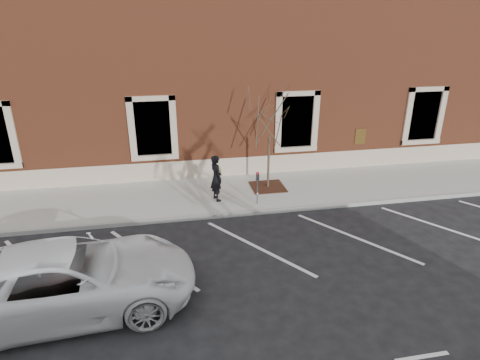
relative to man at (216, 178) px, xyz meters
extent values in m
plane|color=#28282B|center=(0.79, -1.14, -1.02)|extent=(120.00, 120.00, 0.00)
cube|color=beige|center=(0.79, 0.61, -0.95)|extent=(40.00, 3.50, 0.15)
cube|color=#9E9E99|center=(0.79, -1.19, -0.95)|extent=(40.00, 0.12, 0.15)
cube|color=brown|center=(0.79, 6.61, 2.98)|extent=(40.00, 8.50, 8.00)
cube|color=tan|center=(0.79, 2.39, -0.47)|extent=(40.00, 0.06, 0.80)
cube|color=black|center=(-2.21, 2.51, 1.38)|extent=(1.40, 0.30, 2.20)
cube|color=tan|center=(-2.21, 2.34, 0.18)|extent=(1.90, 0.20, 0.20)
cube|color=black|center=(3.79, 2.51, 1.38)|extent=(1.40, 0.30, 2.20)
cube|color=tan|center=(3.79, 2.34, 0.18)|extent=(1.90, 0.20, 0.20)
cube|color=black|center=(9.79, 2.51, 1.38)|extent=(1.40, 0.30, 2.20)
cube|color=tan|center=(9.79, 2.34, 0.18)|extent=(1.90, 0.20, 0.20)
imported|color=black|center=(0.00, 0.00, 0.00)|extent=(0.58, 0.73, 1.75)
cylinder|color=#595B60|center=(1.41, -0.63, -0.41)|extent=(0.04, 0.04, 0.93)
cube|color=black|center=(1.41, -0.63, 0.18)|extent=(0.11, 0.08, 0.24)
cube|color=red|center=(1.41, -0.63, 0.33)|extent=(0.10, 0.08, 0.06)
cube|color=white|center=(1.41, -0.68, -0.45)|extent=(0.05, 0.00, 0.07)
cube|color=#3B2013|center=(2.18, 0.80, -0.86)|extent=(1.32, 1.32, 0.03)
cylinder|color=#453A29|center=(2.18, 0.80, 0.19)|extent=(0.09, 0.09, 2.13)
imported|color=white|center=(-4.19, -5.20, -0.20)|extent=(6.13, 3.20, 1.65)
camera|label=1|loc=(-1.67, -13.63, 5.48)|focal=30.00mm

